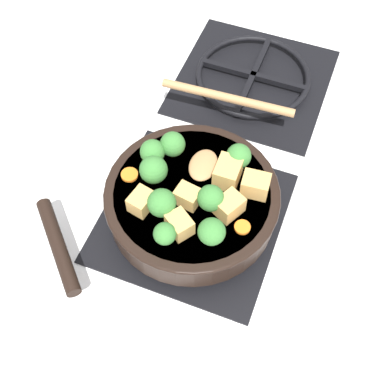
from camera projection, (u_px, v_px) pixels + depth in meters
ground_plane at (192, 218)px, 0.96m from camera, size 2.40×2.40×0.00m
front_burner_grate at (192, 214)px, 0.95m from camera, size 0.31×0.31×0.03m
rear_burner_grate at (253, 78)px, 1.13m from camera, size 0.31×0.31×0.03m
skillet_pan at (191, 201)px, 0.91m from camera, size 0.38×0.38×0.06m
wooden_spoon at (217, 124)px, 0.96m from camera, size 0.25×0.21×0.02m
tofu_cube_center_large at (228, 172)px, 0.88m from camera, size 0.04×0.05×0.04m
tofu_cube_near_handle at (141, 202)px, 0.86m from camera, size 0.04×0.05×0.03m
tofu_cube_east_chunk at (180, 225)px, 0.83m from camera, size 0.05×0.05×0.03m
tofu_cube_west_chunk at (187, 196)px, 0.86m from camera, size 0.04×0.04×0.03m
tofu_cube_back_piece at (229, 206)px, 0.85m from camera, size 0.05×0.05×0.03m
tofu_cube_front_piece at (256, 185)px, 0.87m from camera, size 0.05×0.04×0.04m
broccoli_floret_near_spoon at (154, 170)px, 0.88m from camera, size 0.05×0.05×0.05m
broccoli_floret_center_top at (212, 232)px, 0.81m from camera, size 0.04×0.04×0.05m
broccoli_floret_east_rim at (162, 203)px, 0.84m from camera, size 0.05×0.05×0.05m
broccoli_floret_west_rim at (173, 144)px, 0.91m from camera, size 0.04×0.04×0.05m
broccoli_floret_north_edge at (165, 234)px, 0.82m from camera, size 0.04×0.04×0.04m
broccoli_floret_south_cluster at (239, 156)px, 0.89m from camera, size 0.04×0.04×0.05m
broccoli_floret_mid_floret at (152, 152)px, 0.90m from camera, size 0.04×0.04×0.05m
broccoli_floret_small_inner at (211, 198)px, 0.85m from camera, size 0.04×0.04×0.05m
carrot_slice_orange_thin at (242, 227)px, 0.85m from camera, size 0.03×0.03×0.01m
carrot_slice_near_center at (130, 175)px, 0.90m from camera, size 0.03×0.03×0.01m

